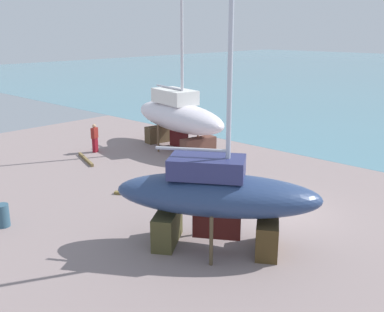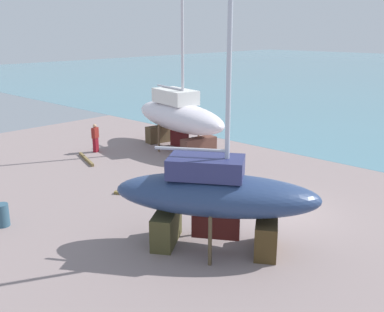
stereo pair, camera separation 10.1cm
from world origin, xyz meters
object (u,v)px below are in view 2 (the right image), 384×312
object	(u,v)px
barrel_tipped_left	(191,175)
sailboat_mid_port	(215,196)
barrel_tipped_center	(2,215)
worker	(95,138)
sailboat_large_starboard	(179,116)

from	to	relation	value
barrel_tipped_left	sailboat_mid_port	bearing A→B (deg)	-39.79
barrel_tipped_center	worker	bearing A→B (deg)	126.04
sailboat_mid_port	sailboat_large_starboard	bearing A→B (deg)	107.44
sailboat_mid_port	worker	size ratio (longest dim) A/B	6.72
worker	barrel_tipped_left	world-z (taller)	worker
sailboat_large_starboard	barrel_tipped_center	size ratio (longest dim) A/B	16.73
sailboat_mid_port	barrel_tipped_left	distance (m)	6.73
barrel_tipped_center	barrel_tipped_left	bearing A→B (deg)	78.03
worker	barrel_tipped_center	distance (m)	10.56
sailboat_large_starboard	sailboat_mid_port	xyz separation A→B (m)	(10.08, -8.43, -0.18)
worker	barrel_tipped_left	size ratio (longest dim) A/B	2.13
sailboat_mid_port	worker	bearing A→B (deg)	128.85
sailboat_mid_port	barrel_tipped_center	bearing A→B (deg)	178.75
barrel_tipped_left	barrel_tipped_center	xyz separation A→B (m)	(-1.78, -8.37, 0.03)
sailboat_mid_port	barrel_tipped_left	bearing A→B (deg)	107.58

